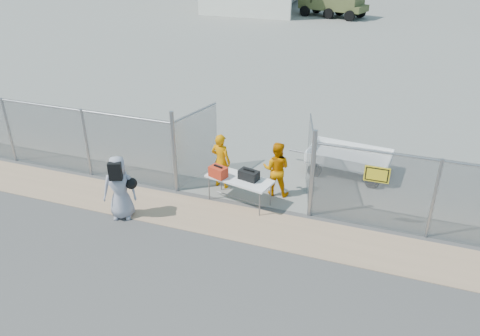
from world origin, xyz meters
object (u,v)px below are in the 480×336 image
at_px(folding_table, 239,190).
at_px(security_worker_right, 276,169).
at_px(security_worker_left, 221,161).
at_px(visitor, 120,188).
at_px(utility_trailer, 349,161).

height_order(folding_table, security_worker_right, security_worker_right).
bearing_deg(security_worker_left, visitor, 61.06).
height_order(folding_table, security_worker_left, security_worker_left).
bearing_deg(utility_trailer, security_worker_right, -125.63).
bearing_deg(security_worker_right, folding_table, 39.83).
bearing_deg(security_worker_right, utility_trailer, -135.53).
xyz_separation_m(visitor, utility_trailer, (5.38, 4.65, -0.49)).
relative_size(security_worker_left, visitor, 0.96).
distance_m(security_worker_right, utility_trailer, 2.80).
xyz_separation_m(security_worker_left, visitor, (-1.91, -2.42, 0.04)).
xyz_separation_m(folding_table, security_worker_left, (-0.83, 0.69, 0.46)).
bearing_deg(folding_table, utility_trailer, 59.81).
bearing_deg(utility_trailer, visitor, -133.99).
bearing_deg(security_worker_right, security_worker_left, -0.33).
xyz_separation_m(folding_table, visitor, (-2.74, -1.73, 0.50)).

